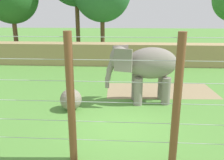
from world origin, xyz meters
TOP-DOWN VIEW (x-y plane):
  - ground_plane at (0.00, 0.00)m, footprint 120.00×120.00m
  - dirt_patch at (2.15, 4.66)m, footprint 6.48×3.23m
  - embankment_wall at (0.00, 11.73)m, footprint 36.00×1.80m
  - elephant at (1.07, 2.77)m, footprint 3.94×1.82m
  - enrichment_ball at (-2.53, 1.51)m, footprint 1.04×1.04m
  - cable_fence at (0.01, -2.47)m, footprint 10.78×0.24m

SIDE VIEW (x-z plane):
  - ground_plane at x=0.00m, z-range 0.00..0.00m
  - dirt_patch at x=2.15m, z-range 0.00..0.01m
  - enrichment_ball at x=-2.53m, z-range 0.00..1.04m
  - embankment_wall at x=0.00m, z-range 0.00..1.89m
  - elephant at x=1.07m, z-range 0.48..3.40m
  - cable_fence at x=0.01m, z-range 0.01..4.07m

